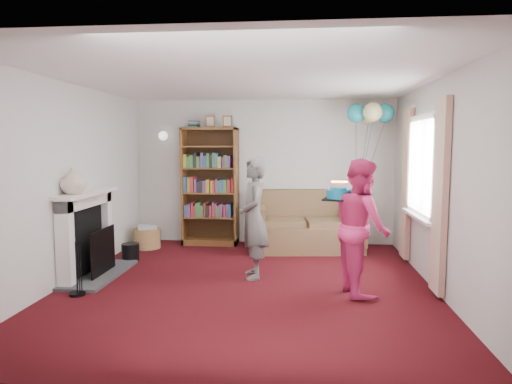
# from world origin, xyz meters

# --- Properties ---
(ground) EXTENTS (5.00, 5.00, 0.00)m
(ground) POSITION_xyz_m (0.00, 0.00, 0.00)
(ground) COLOR #38080E
(ground) RESTS_ON ground
(wall_back) EXTENTS (4.50, 0.02, 2.50)m
(wall_back) POSITION_xyz_m (0.00, 2.51, 1.25)
(wall_back) COLOR silver
(wall_back) RESTS_ON ground
(wall_left) EXTENTS (0.02, 5.00, 2.50)m
(wall_left) POSITION_xyz_m (-2.26, 0.00, 1.25)
(wall_left) COLOR silver
(wall_left) RESTS_ON ground
(wall_right) EXTENTS (0.02, 5.00, 2.50)m
(wall_right) POSITION_xyz_m (2.26, 0.00, 1.25)
(wall_right) COLOR silver
(wall_right) RESTS_ON ground
(ceiling) EXTENTS (4.50, 5.00, 0.01)m
(ceiling) POSITION_xyz_m (0.00, 0.00, 2.50)
(ceiling) COLOR white
(ceiling) RESTS_ON wall_back
(fireplace) EXTENTS (0.55, 1.80, 1.12)m
(fireplace) POSITION_xyz_m (-2.09, 0.19, 0.51)
(fireplace) COLOR #3F3F42
(fireplace) RESTS_ON ground
(window_bay) EXTENTS (0.14, 2.02, 2.20)m
(window_bay) POSITION_xyz_m (2.21, 0.60, 1.20)
(window_bay) COLOR white
(window_bay) RESTS_ON ground
(wall_sconce) EXTENTS (0.16, 0.23, 0.16)m
(wall_sconce) POSITION_xyz_m (-1.75, 2.36, 1.88)
(wall_sconce) COLOR gold
(wall_sconce) RESTS_ON ground
(bookcase) EXTENTS (0.95, 0.42, 2.22)m
(bookcase) POSITION_xyz_m (-0.91, 2.30, 0.98)
(bookcase) COLOR #472B14
(bookcase) RESTS_ON ground
(sofa) EXTENTS (1.81, 0.96, 0.96)m
(sofa) POSITION_xyz_m (0.74, 2.07, 0.36)
(sofa) COLOR brown
(sofa) RESTS_ON ground
(wicker_basket) EXTENTS (0.44, 0.44, 0.39)m
(wicker_basket) POSITION_xyz_m (-1.90, 1.85, 0.18)
(wicker_basket) COLOR #A4814C
(wicker_basket) RESTS_ON ground
(person_striped) EXTENTS (0.49, 0.64, 1.56)m
(person_striped) POSITION_xyz_m (0.05, 0.33, 0.78)
(person_striped) COLOR black
(person_striped) RESTS_ON ground
(person_magenta) EXTENTS (0.74, 0.87, 1.57)m
(person_magenta) POSITION_xyz_m (1.35, -0.16, 0.79)
(person_magenta) COLOR #D52A68
(person_magenta) RESTS_ON ground
(birthday_cake) EXTENTS (0.34, 0.34, 0.22)m
(birthday_cake) POSITION_xyz_m (1.10, -0.09, 1.15)
(birthday_cake) COLOR black
(birthday_cake) RESTS_ON ground
(balloons) EXTENTS (0.74, 0.74, 1.69)m
(balloons) POSITION_xyz_m (1.73, 1.95, 2.22)
(balloons) COLOR #3F3F3F
(balloons) RESTS_ON ground
(mantel_vase) EXTENTS (0.39, 0.39, 0.32)m
(mantel_vase) POSITION_xyz_m (-2.12, -0.15, 1.29)
(mantel_vase) COLOR beige
(mantel_vase) RESTS_ON fireplace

